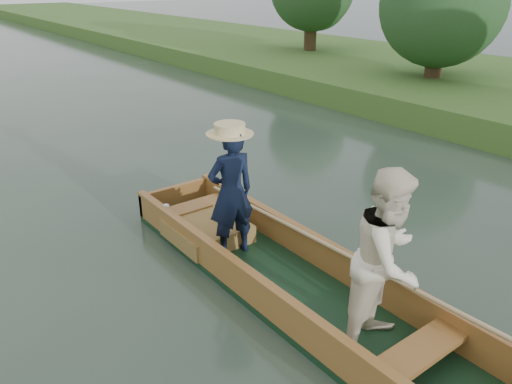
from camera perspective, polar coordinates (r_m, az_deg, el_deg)
ground at (r=5.46m, az=3.89°, el=-11.20°), size 120.00×120.00×0.00m
trees_far at (r=12.09m, az=-26.31°, el=18.64°), size 22.84×11.92×4.47m
punt at (r=5.06m, az=5.33°, el=-6.79°), size 1.14×5.00×1.73m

